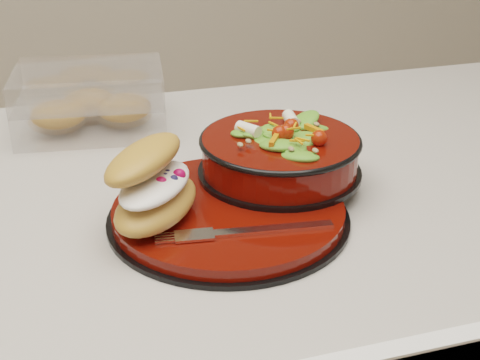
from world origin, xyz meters
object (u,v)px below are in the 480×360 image
object	(u,v)px
salad_bowl	(280,149)
croissant	(154,184)
fork	(249,231)
dinner_plate	(229,213)
pastry_box	(91,101)

from	to	relation	value
salad_bowl	croissant	xyz separation A→B (m)	(-0.17, -0.06, 0.01)
croissant	fork	world-z (taller)	croissant
dinner_plate	croissant	xyz separation A→B (m)	(-0.09, -0.00, 0.05)
dinner_plate	fork	xyz separation A→B (m)	(0.00, -0.06, 0.01)
salad_bowl	croissant	world-z (taller)	salad_bowl
salad_bowl	fork	size ratio (longest dim) A/B	1.20
dinner_plate	croissant	world-z (taller)	croissant
dinner_plate	salad_bowl	world-z (taller)	salad_bowl
dinner_plate	salad_bowl	bearing A→B (deg)	36.89
dinner_plate	croissant	bearing A→B (deg)	-179.34
salad_bowl	fork	bearing A→B (deg)	-122.23
salad_bowl	croissant	distance (m)	0.18
dinner_plate	fork	bearing A→B (deg)	-87.16
dinner_plate	pastry_box	distance (m)	0.36
fork	pastry_box	distance (m)	0.42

